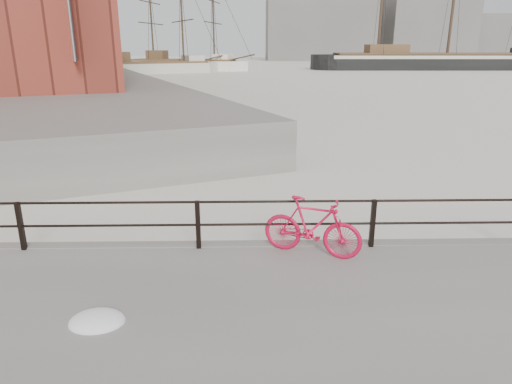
% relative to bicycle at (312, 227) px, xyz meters
% --- Properties ---
extents(ground, '(400.00, 400.00, 0.00)m').
position_rel_bicycle_xyz_m(ground, '(1.27, 0.49, -0.93)').
color(ground, white).
rests_on(ground, ground).
extents(far_quay, '(78.44, 148.07, 1.80)m').
position_rel_bicycle_xyz_m(far_quay, '(-38.73, 72.49, -0.03)').
color(far_quay, gray).
rests_on(far_quay, ground).
extents(guardrail, '(28.00, 0.10, 1.00)m').
position_rel_bicycle_xyz_m(guardrail, '(1.27, 0.34, -0.08)').
color(guardrail, black).
rests_on(guardrail, promenade).
extents(bicycle, '(1.89, 1.00, 1.16)m').
position_rel_bicycle_xyz_m(bicycle, '(0.00, 0.00, 0.00)').
color(bicycle, red).
rests_on(bicycle, promenade).
extents(barque_black, '(57.70, 20.20, 32.58)m').
position_rel_bicycle_xyz_m(barque_black, '(36.50, 80.28, -0.93)').
color(barque_black, black).
rests_on(barque_black, ground).
extents(schooner_mid, '(27.16, 16.01, 18.61)m').
position_rel_bicycle_xyz_m(schooner_mid, '(-12.53, 78.19, -0.93)').
color(schooner_mid, white).
rests_on(schooner_mid, ground).
extents(schooner_left, '(27.38, 20.84, 18.88)m').
position_rel_bicycle_xyz_m(schooner_left, '(-16.79, 69.15, -0.93)').
color(schooner_left, beige).
rests_on(schooner_left, ground).
extents(apartment_brick, '(27.87, 22.90, 21.20)m').
position_rel_bicycle_xyz_m(apartment_brick, '(-53.70, 104.19, 11.47)').
color(apartment_brick, brown).
rests_on(apartment_brick, far_quay).
extents(industrial_west, '(32.00, 18.00, 18.00)m').
position_rel_bicycle_xyz_m(industrial_west, '(21.27, 140.49, 8.07)').
color(industrial_west, gray).
rests_on(industrial_west, ground).
extents(industrial_mid, '(26.00, 20.00, 24.00)m').
position_rel_bicycle_xyz_m(industrial_mid, '(56.27, 145.49, 11.07)').
color(industrial_mid, gray).
rests_on(industrial_mid, ground).
extents(industrial_east, '(20.00, 16.00, 14.00)m').
position_rel_bicycle_xyz_m(industrial_east, '(79.27, 150.49, 6.07)').
color(industrial_east, gray).
rests_on(industrial_east, ground).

